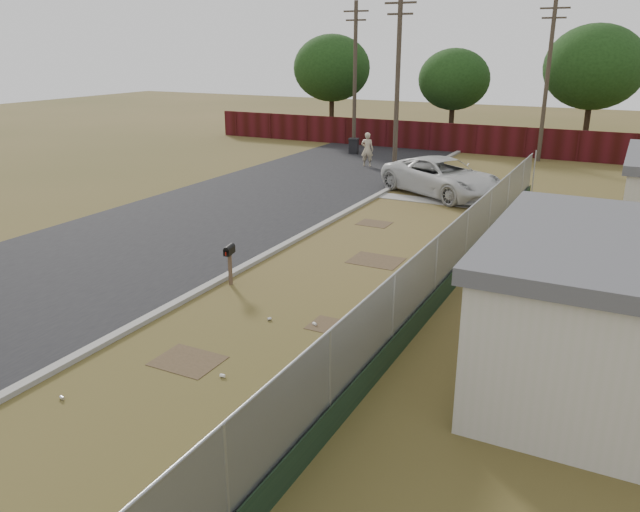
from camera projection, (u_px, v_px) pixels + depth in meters
The scene contains 12 objects.
ground at pixel (325, 290), 17.31m from camera, with size 120.00×120.00×0.00m, color brown.
street at pixel (269, 202), 27.01m from camera, with size 15.10×60.00×0.12m.
chainlink_fence at pixel (447, 270), 16.57m from camera, with size 0.10×27.06×2.02m.
privacy_fence at pixel (415, 135), 40.69m from camera, with size 30.00×0.12×1.80m, color #400D12.
utility_poles at pixel (432, 79), 34.81m from camera, with size 12.60×8.24×9.00m.
horizon_trees at pixel (525, 80), 35.33m from camera, with size 33.32×31.94×7.78m.
fire_hydrant at pixel (246, 476), 9.31m from camera, with size 0.36×0.37×0.75m.
mailbox at pixel (229, 254), 17.46m from camera, with size 0.27×0.51×1.17m.
pickup_truck at pixel (443, 177), 28.09m from camera, with size 2.77×6.01×1.67m, color silver.
pedestrian at pixel (367, 150), 34.78m from camera, with size 0.69×0.46×1.90m, color #C0AE8D.
trash_bin at pixel (354, 146), 39.12m from camera, with size 0.77×0.76×0.95m.
scattered_litter at pixel (226, 350), 13.82m from camera, with size 2.89×5.29×0.07m.
Camera 1 is at (7.21, -14.38, 6.45)m, focal length 35.00 mm.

